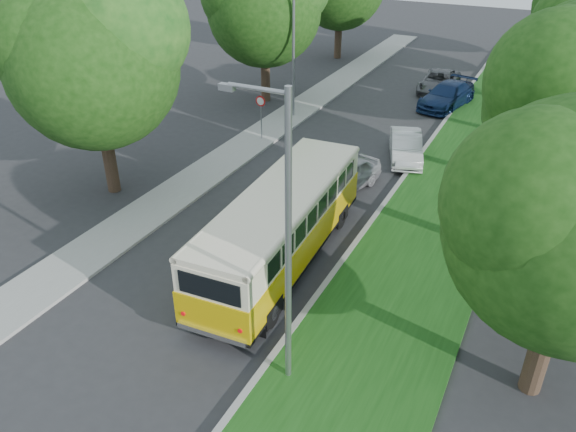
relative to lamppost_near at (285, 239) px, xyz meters
The scene contains 13 objects.
ground 6.56m from the lamppost_near, 149.28° to the left, with size 120.00×120.00×0.00m, color #2B2B2E.
curb 8.66m from the lamppost_near, 94.62° to the left, with size 0.20×70.00×0.15m, color gray.
grass_verge 8.82m from the lamppost_near, 76.91° to the left, with size 4.50×70.00×0.13m, color #184813.
sidewalk 12.49m from the lamppost_near, 140.22° to the left, with size 2.20×70.00×0.12m, color gray.
treeline 20.58m from the lamppost_near, 92.96° to the left, with size 24.27×41.91×9.46m.
lamppost_near is the anchor object (origin of this frame).
lamppost_far 20.53m from the lamppost_near, 115.71° to the left, with size 1.71×0.16×7.50m.
warning_sign 17.10m from the lamppost_near, 121.02° to the left, with size 0.56×0.10×2.50m.
vintage_bus 6.15m from the lamppost_near, 118.00° to the left, with size 2.49×9.65×2.87m, color #DDB307, non-canonical shape.
car_silver 11.97m from the lamppost_near, 103.72° to the left, with size 1.61×3.99×1.36m, color #ADACB1.
car_white 15.94m from the lamppost_near, 94.46° to the left, with size 1.42×4.08×1.34m, color silver.
car_blue 24.63m from the lamppost_near, 92.84° to the left, with size 2.02×4.96×1.44m, color navy.
car_grey 27.59m from the lamppost_near, 94.98° to the left, with size 2.20×4.78×1.33m, color #4F5056.
Camera 1 is at (9.19, -12.32, 11.29)m, focal length 35.00 mm.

